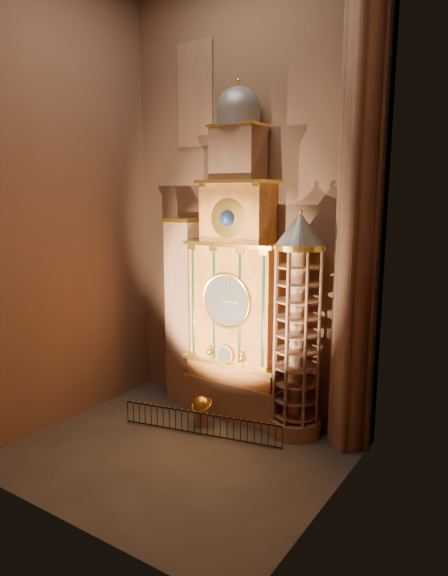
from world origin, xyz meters
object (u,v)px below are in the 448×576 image
Objects in this scene: portrait_tower at (184,311)px; iron_railing at (201,424)px; stair_turret at (297,328)px; celestial_globe at (202,408)px; astronomical_clock at (237,290)px.

iron_railing is (3.26, -3.03, -4.55)m from portrait_tower.
iron_railing is at bearing -142.91° from stair_turret.
celestial_globe is at bearing 123.50° from iron_railing.
astronomical_clock is 3.73m from portrait_tower.
astronomical_clock is 6.17m from celestial_globe.
stair_turret is 6.53m from iron_railing.
portrait_tower is 0.94× the size of stair_turret.
astronomical_clock is at bearing -0.29° from portrait_tower.
iron_railing is (-3.64, -2.75, -4.67)m from stair_turret.
astronomical_clock is 1.55× the size of stair_turret.
portrait_tower reaches higher than iron_railing.
celestial_globe is at bearing -38.60° from portrait_tower.
stair_turret is 1.37× the size of iron_railing.
portrait_tower is 5.42m from celestial_globe.
iron_railing is at bearing -92.72° from astronomical_clock.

